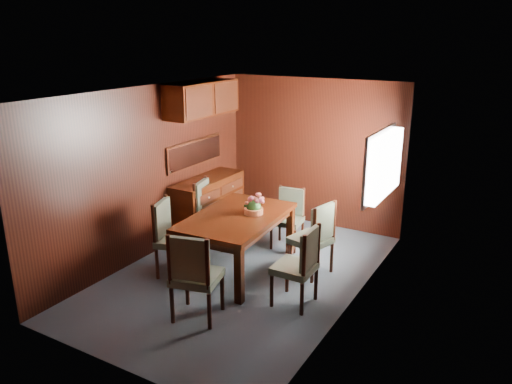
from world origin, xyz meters
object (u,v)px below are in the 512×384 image
Objects in this scene: sideboard at (208,205)px; chair_right_near at (301,262)px; flower_centerpiece at (254,204)px; dining_table at (237,223)px; chair_left_near at (171,233)px; chair_head at (194,272)px.

chair_right_near is (2.24, -1.32, 0.09)m from sideboard.
flower_centerpiece is (1.27, -0.74, 0.46)m from sideboard.
chair_right_near is at bearing -30.82° from flower_centerpiece.
flower_centerpiece is at bearing 39.96° from dining_table.
dining_table is (1.11, -0.90, 0.22)m from sideboard.
chair_left_near is at bearing 92.86° from chair_right_near.
flower_centerpiece is (-0.10, 1.46, 0.33)m from chair_head.
chair_left_near is (-0.69, -0.52, -0.11)m from dining_table.
chair_head is (1.37, -2.20, 0.14)m from sideboard.
chair_left_near reaches higher than dining_table.
chair_left_near is 1.15m from flower_centerpiece.
dining_table is 1.69× the size of chair_left_near.
chair_head reaches higher than sideboard.
chair_right_near is 0.93× the size of chair_head.
flower_centerpiece reaches higher than chair_left_near.
dining_table is 1.21m from chair_right_near.
chair_right_near is 1.18m from flower_centerpiece.
chair_left_near is 1.83m from chair_right_near.
chair_head reaches higher than chair_left_near.
chair_left_near reaches higher than chair_right_near.
sideboard is at bearing 179.18° from chair_left_near.
chair_right_near is 1.24m from chair_head.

